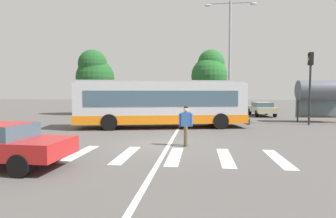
{
  "coord_description": "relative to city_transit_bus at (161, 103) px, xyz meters",
  "views": [
    {
      "loc": [
        1.48,
        -12.02,
        2.28
      ],
      "look_at": [
        -0.41,
        4.52,
        1.3
      ],
      "focal_mm": 29.51,
      "sensor_mm": 36.0,
      "label": 1
    }
  ],
  "objects": [
    {
      "name": "background_tree_right",
      "position": [
        3.7,
        15.78,
        3.19
      ],
      "size": [
        4.32,
        4.32,
        7.47
      ],
      "color": "brown",
      "rests_on": "ground_plane"
    },
    {
      "name": "lane_center_line",
      "position": [
        1.16,
        -3.87,
        -1.58
      ],
      "size": [
        0.16,
        24.0,
        0.01
      ],
      "primitive_type": "cube",
      "color": "silver",
      "rests_on": "ground_plane"
    },
    {
      "name": "parked_car_black",
      "position": [
        3.05,
        9.53,
        -0.82
      ],
      "size": [
        1.96,
        4.55,
        1.35
      ],
      "color": "black",
      "rests_on": "ground_plane"
    },
    {
      "name": "city_transit_bus",
      "position": [
        0.0,
        0.0,
        0.0
      ],
      "size": [
        11.27,
        4.78,
        3.06
      ],
      "color": "black",
      "rests_on": "ground_plane"
    },
    {
      "name": "parked_car_silver",
      "position": [
        5.77,
        9.98,
        -0.82
      ],
      "size": [
        2.1,
        4.61,
        1.35
      ],
      "color": "black",
      "rests_on": "ground_plane"
    },
    {
      "name": "crosswalk_painted_stripes",
      "position": [
        1.61,
        -8.11,
        -1.58
      ],
      "size": [
        7.64,
        2.93,
        0.01
      ],
      "color": "silver",
      "rests_on": "ground_plane"
    },
    {
      "name": "parked_car_red",
      "position": [
        -4.78,
        10.16,
        -0.82
      ],
      "size": [
        1.96,
        4.55,
        1.35
      ],
      "color": "black",
      "rests_on": "ground_plane"
    },
    {
      "name": "parked_car_blue",
      "position": [
        0.51,
        10.22,
        -0.82
      ],
      "size": [
        1.94,
        4.54,
        1.35
      ],
      "color": "black",
      "rests_on": "ground_plane"
    },
    {
      "name": "parked_car_champagne",
      "position": [
        8.63,
        10.19,
        -0.82
      ],
      "size": [
        2.04,
        4.58,
        1.35
      ],
      "color": "black",
      "rests_on": "ground_plane"
    },
    {
      "name": "parked_car_charcoal",
      "position": [
        -2.36,
        9.7,
        -0.82
      ],
      "size": [
        1.98,
        4.56,
        1.35
      ],
      "color": "black",
      "rests_on": "ground_plane"
    },
    {
      "name": "pedestrian_crossing_street",
      "position": [
        1.91,
        -6.16,
        -0.62
      ],
      "size": [
        0.58,
        0.41,
        1.72
      ],
      "color": "brown",
      "rests_on": "ground_plane"
    },
    {
      "name": "ground_plane",
      "position": [
        1.0,
        -5.87,
        -1.59
      ],
      "size": [
        160.0,
        160.0,
        0.0
      ],
      "primitive_type": "plane",
      "color": "#514F4C"
    },
    {
      "name": "bus_stop_shelter",
      "position": [
        11.92,
        4.52,
        0.83
      ],
      "size": [
        3.78,
        1.54,
        3.25
      ],
      "color": "#28282B",
      "rests_on": "ground_plane"
    },
    {
      "name": "twin_arm_street_lamp",
      "position": [
        5.05,
        6.48,
        4.51
      ],
      "size": [
        4.39,
        0.32,
        10.06
      ],
      "color": "#939399",
      "rests_on": "ground_plane"
    },
    {
      "name": "background_tree_left",
      "position": [
        -8.37,
        9.83,
        2.67
      ],
      "size": [
        3.92,
        3.92,
        6.7
      ],
      "color": "brown",
      "rests_on": "ground_plane"
    },
    {
      "name": "traffic_light_far_corner",
      "position": [
        10.23,
        2.65,
        1.82
      ],
      "size": [
        0.33,
        0.32,
        5.12
      ],
      "color": "#28282B",
      "rests_on": "ground_plane"
    }
  ]
}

